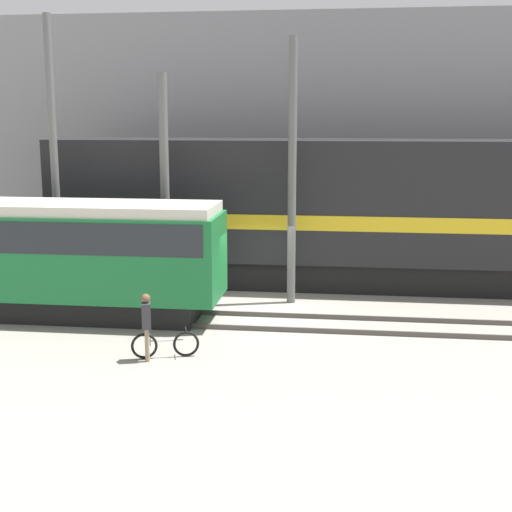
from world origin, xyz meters
TOP-DOWN VIEW (x-y plane):
  - ground_plane at (0.00, 0.00)m, footprint 120.00×120.00m
  - track_near at (0.00, -1.35)m, footprint 60.00×1.50m
  - track_far at (0.00, 3.70)m, footprint 60.00×1.50m
  - building_backdrop at (0.00, 10.33)m, footprint 48.76×6.00m
  - freight_locomotive at (3.40, 3.70)m, footprint 21.63×3.04m
  - streetcar at (-6.64, -1.35)m, footprint 11.82×2.54m
  - bicycle at (-1.54, -4.59)m, footprint 1.64×0.63m
  - person at (-1.93, -4.85)m, footprint 0.31×0.41m
  - utility_pole_left at (-6.63, 1.18)m, footprint 0.25×0.25m
  - utility_pole_center at (-2.96, 1.18)m, footprint 0.29×0.29m
  - utility_pole_right at (1.13, 1.18)m, footprint 0.26×0.26m

SIDE VIEW (x-z plane):
  - ground_plane at x=0.00m, z-range 0.00..0.00m
  - track_near at x=0.00m, z-range 0.00..0.14m
  - track_far at x=0.00m, z-range 0.00..0.14m
  - bicycle at x=-1.54m, z-range -0.03..0.69m
  - person at x=-1.93m, z-range 0.18..1.88m
  - streetcar at x=-6.64m, z-range 0.25..3.70m
  - freight_locomotive at x=3.40m, z-range -0.19..5.54m
  - utility_pole_center at x=-2.96m, z-range 0.00..7.26m
  - utility_pole_right at x=1.13m, z-range 0.00..8.31m
  - utility_pole_left at x=-6.63m, z-range 0.00..9.10m
  - building_backdrop at x=0.00m, z-range 0.00..9.92m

